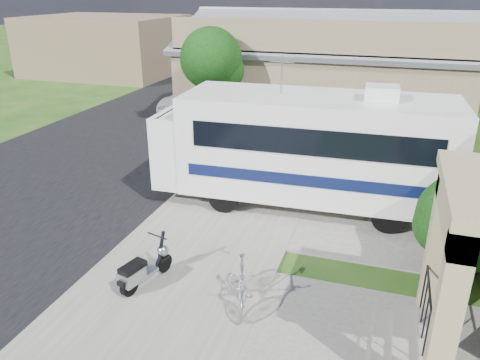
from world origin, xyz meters
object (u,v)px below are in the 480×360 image
(scooter, at_px, (143,269))
(van, at_px, (236,74))
(garden_hose, at_px, (406,324))
(shrub, at_px, (467,215))
(motorhome, at_px, (305,146))
(pickup_truck, at_px, (202,99))
(bicycle, at_px, (242,286))

(scooter, distance_m, van, 21.34)
(van, xyz_separation_m, garden_hose, (10.21, -20.39, -0.77))
(shrub, xyz_separation_m, scooter, (-6.40, -2.80, -0.94))
(scooter, xyz_separation_m, garden_hose, (5.31, 0.37, -0.37))
(motorhome, bearing_deg, garden_hose, -61.10)
(pickup_truck, bearing_deg, shrub, 134.20)
(van, relative_size, garden_hose, 15.84)
(motorhome, height_order, garden_hose, motorhome)
(shrub, bearing_deg, garden_hose, -114.15)
(motorhome, height_order, pickup_truck, motorhome)
(shrub, bearing_deg, van, 122.16)
(motorhome, bearing_deg, pickup_truck, 125.29)
(shrub, relative_size, garden_hose, 7.30)
(shrub, distance_m, pickup_truck, 15.57)
(shrub, distance_m, bicycle, 5.13)
(garden_hose, bearing_deg, van, 116.58)
(bicycle, xyz_separation_m, van, (-7.07, 20.73, 0.37))
(motorhome, relative_size, bicycle, 5.17)
(shrub, relative_size, scooter, 1.82)
(motorhome, bearing_deg, shrub, -32.82)
(motorhome, bearing_deg, van, 112.61)
(shrub, relative_size, bicycle, 1.68)
(van, bearing_deg, motorhome, -69.83)
(bicycle, height_order, van, van)
(motorhome, distance_m, bicycle, 5.29)
(garden_hose, bearing_deg, pickup_truck, 125.59)
(shrub, distance_m, garden_hose, 2.97)
(pickup_truck, xyz_separation_m, van, (-0.47, 6.79, 0.09))
(garden_hose, bearing_deg, shrub, 65.85)
(bicycle, height_order, pickup_truck, pickup_truck)
(shrub, xyz_separation_m, bicycle, (-4.23, -2.77, -0.90))
(pickup_truck, relative_size, van, 0.93)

